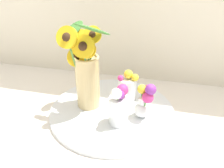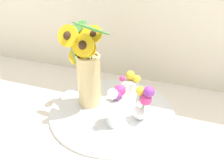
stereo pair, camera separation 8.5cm
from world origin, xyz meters
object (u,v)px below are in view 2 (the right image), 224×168
serving_tray (112,110)px  vase_small_center (116,107)px  vase_bulb_right (143,103)px  mason_jar_sunflowers (87,71)px  vase_small_back (129,88)px

serving_tray → vase_small_center: (0.05, -0.09, 0.08)m
vase_small_center → vase_bulb_right: (0.09, 0.06, 0.00)m
mason_jar_sunflowers → vase_bulb_right: (0.24, -0.03, -0.08)m
mason_jar_sunflowers → vase_small_back: 0.20m
vase_bulb_right → vase_small_back: (-0.08, 0.12, -0.02)m
vase_small_center → vase_small_back: vase_small_center is taller
mason_jar_sunflowers → vase_small_back: bearing=29.6°
vase_small_center → vase_small_back: size_ratio=1.15×
vase_small_center → vase_bulb_right: bearing=34.0°
mason_jar_sunflowers → vase_small_center: (0.15, -0.09, -0.08)m
serving_tray → vase_small_center: vase_small_center is taller
vase_small_center → vase_small_back: bearing=89.6°
vase_small_center → serving_tray: bearing=118.5°
serving_tray → vase_bulb_right: vase_bulb_right is taller
mason_jar_sunflowers → vase_small_center: size_ratio=2.33×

